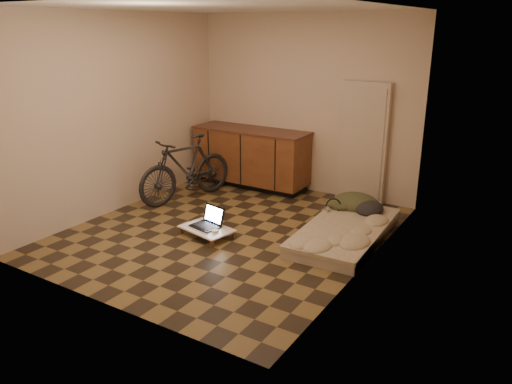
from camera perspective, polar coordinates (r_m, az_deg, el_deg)
The scene contains 10 objects.
room_shell at distance 5.82m, azimuth -3.32°, elevation 7.43°, with size 3.50×4.00×2.60m.
cabinets at distance 7.79m, azimuth -0.53°, elevation 4.02°, with size 1.84×0.62×0.91m.
appliance_panel at distance 7.18m, azimuth 12.08°, elevation 5.50°, with size 0.70×0.10×1.70m, color #C3B09A.
bicycle at distance 7.22m, azimuth -8.05°, elevation 3.06°, with size 0.47×1.60×1.03m, color black.
futon at distance 6.06m, azimuth 10.13°, elevation -4.50°, with size 0.94×1.83×0.15m.
clothing_pile at distance 6.61m, azimuth 11.70°, elevation -0.71°, with size 0.63×0.53×0.25m, color #383C23, non-canonical shape.
headphones at distance 6.46m, azimuth 8.85°, elevation -1.52°, with size 0.22×0.20×0.15m, color black, non-canonical shape.
lap_desk at distance 6.03m, azimuth -5.64°, elevation -4.23°, with size 0.70×0.52×0.10m.
laptop at distance 6.07m, azimuth -5.48°, elevation -3.43°, with size 0.39×0.36×0.23m.
mouse at distance 5.89m, azimuth -4.66°, elevation -4.49°, with size 0.06×0.09×0.03m, color white.
Camera 1 is at (3.29, -4.67, 2.41)m, focal length 35.00 mm.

